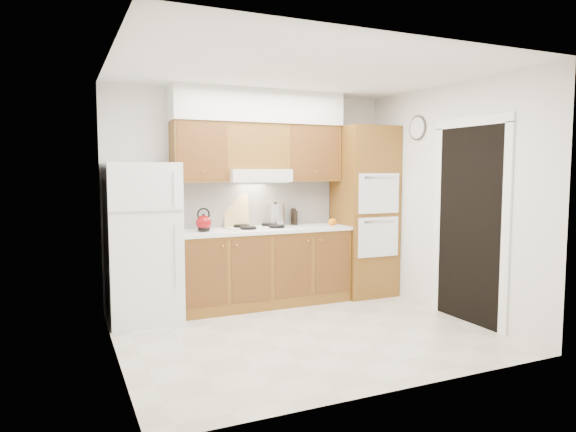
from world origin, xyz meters
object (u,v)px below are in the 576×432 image
object	(u,v)px
fridge	(143,242)
kettle	(204,223)
oven_cabinet	(364,211)
stock_pot	(275,214)

from	to	relation	value
fridge	kettle	world-z (taller)	fridge
oven_cabinet	kettle	size ratio (longest dim) A/B	12.49
fridge	stock_pot	world-z (taller)	fridge
kettle	fridge	bearing A→B (deg)	-157.51
fridge	stock_pot	bearing A→B (deg)	8.04
kettle	stock_pot	world-z (taller)	stock_pot
kettle	stock_pot	bearing A→B (deg)	30.84
kettle	stock_pot	size ratio (longest dim) A/B	0.74
fridge	oven_cabinet	world-z (taller)	oven_cabinet
fridge	oven_cabinet	xyz separation A→B (m)	(2.85, 0.03, 0.24)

